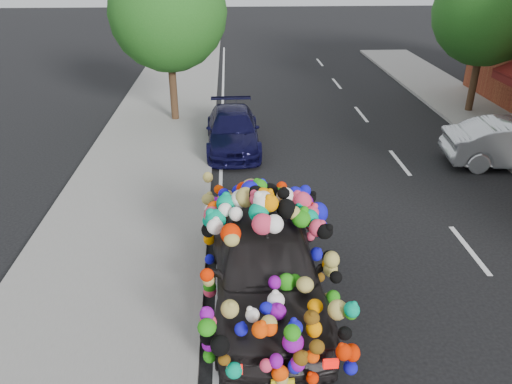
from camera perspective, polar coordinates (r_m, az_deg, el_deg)
ground at (r=11.14m, az=6.14°, el=-7.09°), size 100.00×100.00×0.00m
sidewalk at (r=11.29m, az=-16.13°, el=-7.24°), size 4.00×60.00×0.12m
kerb at (r=11.00m, az=-6.12°, el=-7.17°), size 0.15×60.00×0.13m
lane_markings at (r=12.21m, az=23.18°, el=-6.05°), size 6.00×50.00×0.01m
tree_near_sidewalk at (r=18.90m, az=-10.07°, el=19.62°), size 4.20×4.20×6.13m
tree_far_b at (r=21.58m, az=24.93°, el=18.17°), size 4.00×4.00×5.90m
plush_art_car at (r=9.13m, az=1.10°, el=-6.07°), size 2.52×5.26×2.35m
navy_sedan at (r=16.69m, az=-2.68°, el=7.09°), size 1.80×4.27×1.23m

